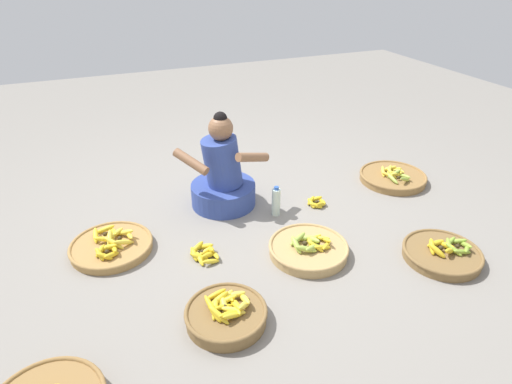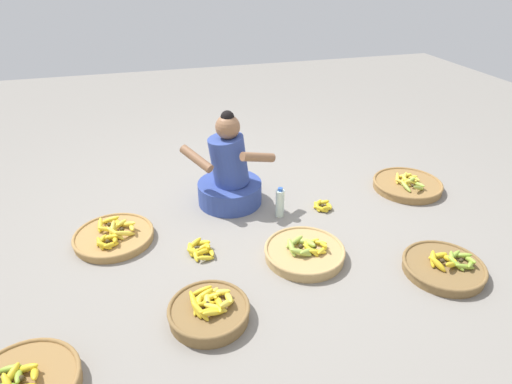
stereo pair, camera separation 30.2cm
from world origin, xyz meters
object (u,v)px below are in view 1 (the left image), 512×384
(water_bottle, at_px, (276,202))
(vendor_woman_front, at_px, (223,177))
(banana_basket_back_left, at_px, (226,314))
(loose_bananas_front_left, at_px, (316,202))
(banana_basket_back_center, at_px, (442,253))
(banana_basket_back_right, at_px, (393,177))
(banana_basket_front_center, at_px, (309,248))
(loose_bananas_front_right, at_px, (204,253))
(banana_basket_near_vendor, at_px, (111,246))

(water_bottle, bearing_deg, vendor_woman_front, 136.46)
(banana_basket_back_left, bearing_deg, loose_bananas_front_left, 40.32)
(banana_basket_back_center, height_order, banana_basket_back_right, same)
(banana_basket_front_center, relative_size, loose_bananas_front_left, 3.07)
(loose_bananas_front_left, relative_size, loose_bananas_front_right, 0.74)
(vendor_woman_front, xyz_separation_m, water_bottle, (0.33, -0.31, -0.13))
(banana_basket_back_left, xyz_separation_m, banana_basket_back_right, (1.94, 1.04, -0.01))
(vendor_woman_front, height_order, loose_bananas_front_right, vendor_woman_front)
(banana_basket_near_vendor, height_order, banana_basket_back_right, banana_basket_back_right)
(loose_bananas_front_left, distance_m, water_bottle, 0.38)
(banana_basket_front_center, bearing_deg, banana_basket_back_right, 28.60)
(vendor_woman_front, bearing_deg, banana_basket_front_center, -69.51)
(vendor_woman_front, xyz_separation_m, banana_basket_back_right, (1.54, -0.20, -0.21))
(banana_basket_back_center, distance_m, loose_bananas_front_left, 1.04)
(banana_basket_near_vendor, bearing_deg, banana_basket_back_right, 2.49)
(banana_basket_back_right, xyz_separation_m, loose_bananas_front_left, (-0.85, -0.11, -0.02))
(banana_basket_back_right, bearing_deg, water_bottle, -174.61)
(banana_basket_near_vendor, distance_m, banana_basket_back_right, 2.46)
(banana_basket_near_vendor, relative_size, loose_bananas_front_right, 2.38)
(banana_basket_front_center, distance_m, loose_bananas_front_right, 0.71)
(loose_bananas_front_left, height_order, water_bottle, water_bottle)
(banana_basket_front_center, bearing_deg, banana_basket_near_vendor, 155.89)
(banana_basket_front_center, bearing_deg, banana_basket_back_left, -152.62)
(banana_basket_near_vendor, xyz_separation_m, banana_basket_back_center, (2.05, -0.94, 0.00))
(banana_basket_back_left, height_order, water_bottle, water_bottle)
(banana_basket_back_left, relative_size, banana_basket_back_right, 0.79)
(vendor_woman_front, bearing_deg, loose_bananas_front_left, -23.99)
(vendor_woman_front, xyz_separation_m, banana_basket_near_vendor, (-0.92, -0.30, -0.21))
(banana_basket_back_left, bearing_deg, vendor_woman_front, 72.08)
(banana_basket_back_left, distance_m, loose_bananas_front_left, 1.43)
(banana_basket_near_vendor, xyz_separation_m, loose_bananas_front_right, (0.57, -0.32, -0.01))
(banana_basket_near_vendor, distance_m, banana_basket_back_center, 2.26)
(vendor_woman_front, distance_m, banana_basket_back_right, 1.56)
(banana_basket_near_vendor, xyz_separation_m, water_bottle, (1.25, -0.01, 0.08))
(loose_bananas_front_left, bearing_deg, banana_basket_front_center, -123.85)
(water_bottle, bearing_deg, banana_basket_near_vendor, 179.67)
(banana_basket_back_right, height_order, banana_basket_front_center, banana_basket_front_center)
(vendor_woman_front, relative_size, banana_basket_front_center, 1.44)
(banana_basket_front_center, xyz_separation_m, loose_bananas_front_left, (0.37, 0.55, -0.02))
(banana_basket_near_vendor, bearing_deg, water_bottle, -0.33)
(banana_basket_back_right, bearing_deg, banana_basket_near_vendor, -177.51)
(banana_basket_back_center, height_order, banana_basket_back_left, banana_basket_back_left)
(banana_basket_near_vendor, bearing_deg, vendor_woman_front, 18.27)
(vendor_woman_front, relative_size, loose_bananas_front_right, 3.29)
(water_bottle, bearing_deg, loose_bananas_front_right, -155.50)
(banana_basket_front_center, height_order, water_bottle, water_bottle)
(loose_bananas_front_left, height_order, loose_bananas_front_right, loose_bananas_front_right)
(banana_basket_back_right, height_order, loose_bananas_front_left, banana_basket_back_right)
(banana_basket_back_center, relative_size, banana_basket_front_center, 0.95)
(vendor_woman_front, distance_m, loose_bananas_front_left, 0.79)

